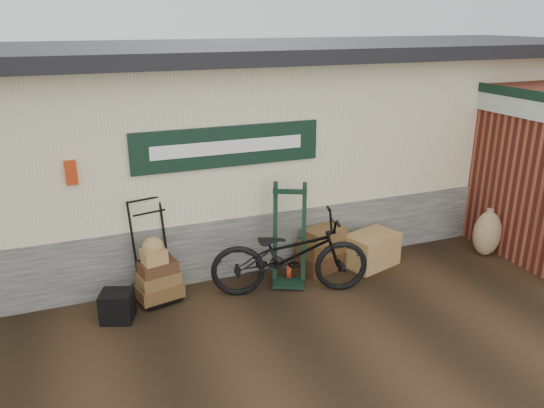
{
  "coord_description": "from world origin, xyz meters",
  "views": [
    {
      "loc": [
        -2.3,
        -5.72,
        3.58
      ],
      "look_at": [
        0.31,
        0.9,
        1.08
      ],
      "focal_mm": 35.0,
      "sensor_mm": 36.0,
      "label": 1
    }
  ],
  "objects_px": {
    "porter_trolley": "(152,250)",
    "black_trunk": "(117,306)",
    "green_barrow": "(289,235)",
    "bicycle": "(290,250)",
    "wicker_hamper": "(372,249)",
    "suitcase_stack": "(322,248)"
  },
  "relations": [
    {
      "from": "porter_trolley",
      "to": "black_trunk",
      "type": "relative_size",
      "value": 3.6
    },
    {
      "from": "porter_trolley",
      "to": "green_barrow",
      "type": "bearing_deg",
      "value": -20.42
    },
    {
      "from": "black_trunk",
      "to": "bicycle",
      "type": "height_order",
      "value": "bicycle"
    },
    {
      "from": "wicker_hamper",
      "to": "bicycle",
      "type": "distance_m",
      "value": 1.58
    },
    {
      "from": "black_trunk",
      "to": "wicker_hamper",
      "type": "bearing_deg",
      "value": 3.08
    },
    {
      "from": "porter_trolley",
      "to": "suitcase_stack",
      "type": "relative_size",
      "value": 1.88
    },
    {
      "from": "porter_trolley",
      "to": "wicker_hamper",
      "type": "distance_m",
      "value": 3.28
    },
    {
      "from": "black_trunk",
      "to": "bicycle",
      "type": "relative_size",
      "value": 0.18
    },
    {
      "from": "black_trunk",
      "to": "suitcase_stack",
      "type": "bearing_deg",
      "value": 7.08
    },
    {
      "from": "wicker_hamper",
      "to": "black_trunk",
      "type": "xyz_separation_m",
      "value": [
        -3.78,
        -0.2,
        -0.06
      ]
    },
    {
      "from": "green_barrow",
      "to": "wicker_hamper",
      "type": "bearing_deg",
      "value": 26.61
    },
    {
      "from": "suitcase_stack",
      "to": "bicycle",
      "type": "relative_size",
      "value": 0.34
    },
    {
      "from": "porter_trolley",
      "to": "black_trunk",
      "type": "distance_m",
      "value": 0.85
    },
    {
      "from": "black_trunk",
      "to": "bicycle",
      "type": "bearing_deg",
      "value": -3.09
    },
    {
      "from": "bicycle",
      "to": "porter_trolley",
      "type": "bearing_deg",
      "value": 87.89
    },
    {
      "from": "suitcase_stack",
      "to": "wicker_hamper",
      "type": "distance_m",
      "value": 0.78
    },
    {
      "from": "green_barrow",
      "to": "porter_trolley",
      "type": "bearing_deg",
      "value": -163.07
    },
    {
      "from": "green_barrow",
      "to": "suitcase_stack",
      "type": "height_order",
      "value": "green_barrow"
    },
    {
      "from": "suitcase_stack",
      "to": "black_trunk",
      "type": "xyz_separation_m",
      "value": [
        -3.03,
        -0.38,
        -0.13
      ]
    },
    {
      "from": "wicker_hamper",
      "to": "black_trunk",
      "type": "relative_size",
      "value": 2.01
    },
    {
      "from": "black_trunk",
      "to": "bicycle",
      "type": "xyz_separation_m",
      "value": [
        2.28,
        -0.12,
        0.43
      ]
    },
    {
      "from": "suitcase_stack",
      "to": "green_barrow",
      "type": "bearing_deg",
      "value": -161.23
    }
  ]
}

